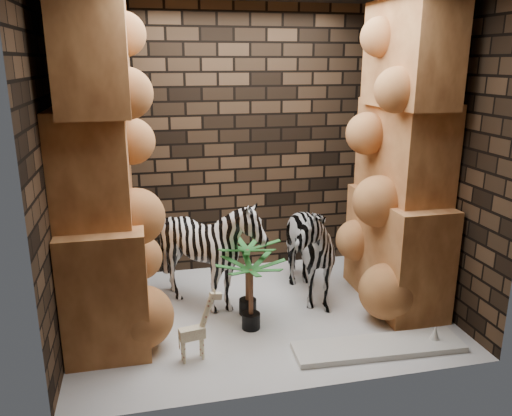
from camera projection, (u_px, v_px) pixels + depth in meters
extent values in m
plane|color=silver|center=(260.00, 313.00, 5.02)|extent=(3.50, 3.50, 0.00)
plane|color=black|center=(235.00, 142.00, 5.77)|extent=(3.50, 0.00, 3.50)
plane|color=black|center=(303.00, 198.00, 3.43)|extent=(3.50, 0.00, 3.50)
plane|color=black|center=(55.00, 172.00, 4.23)|extent=(0.00, 3.00, 3.00)
plane|color=black|center=(434.00, 156.00, 4.98)|extent=(0.00, 3.00, 3.00)
imported|color=white|center=(300.00, 238.00, 5.20)|extent=(0.66, 1.13, 1.29)
imported|color=white|center=(210.00, 258.00, 4.99)|extent=(0.98, 1.20, 1.07)
cube|color=silver|center=(378.00, 347.00, 4.38)|extent=(1.49, 0.43, 0.05)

